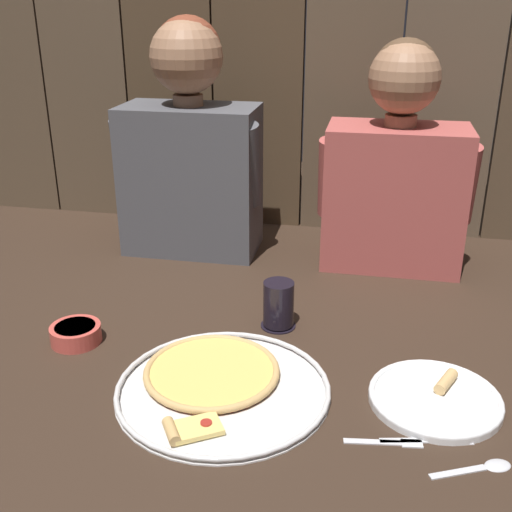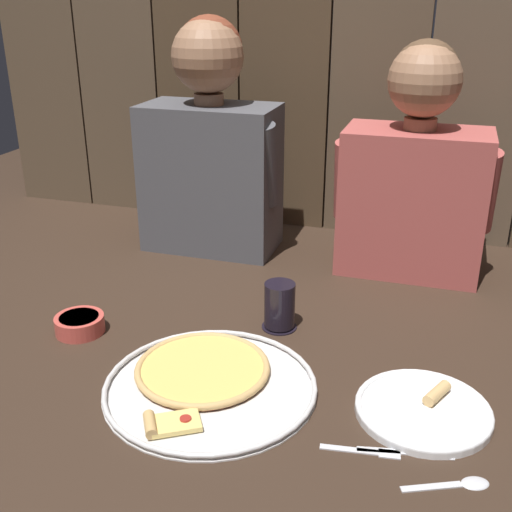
{
  "view_description": "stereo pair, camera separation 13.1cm",
  "coord_description": "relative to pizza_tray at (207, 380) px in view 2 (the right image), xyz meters",
  "views": [
    {
      "loc": [
        0.22,
        -1.08,
        0.69
      ],
      "look_at": [
        -0.01,
        0.1,
        0.18
      ],
      "focal_mm": 43.95,
      "sensor_mm": 36.0,
      "label": 1
    },
    {
      "loc": [
        0.35,
        -1.05,
        0.69
      ],
      "look_at": [
        -0.01,
        0.1,
        0.18
      ],
      "focal_mm": 43.95,
      "sensor_mm": 36.0,
      "label": 2
    }
  ],
  "objects": [
    {
      "name": "table_fork",
      "position": [
        0.31,
        -0.1,
        -0.01
      ],
      "size": [
        0.13,
        0.03,
        0.01
      ],
      "color": "silver",
      "rests_on": "ground"
    },
    {
      "name": "ground_plane",
      "position": [
        0.04,
        0.12,
        -0.01
      ],
      "size": [
        3.2,
        3.2,
        0.0
      ],
      "primitive_type": "plane",
      "color": "#332319"
    },
    {
      "name": "diner_right",
      "position": [
        0.31,
        0.66,
        0.26
      ],
      "size": [
        0.4,
        0.2,
        0.59
      ],
      "color": "#AD4C47",
      "rests_on": "ground"
    },
    {
      "name": "drinking_glass",
      "position": [
        0.07,
        0.25,
        0.04
      ],
      "size": [
        0.08,
        0.08,
        0.11
      ],
      "color": "black",
      "rests_on": "ground"
    },
    {
      "name": "dipping_bowl",
      "position": [
        -0.34,
        0.1,
        0.01
      ],
      "size": [
        0.11,
        0.11,
        0.04
      ],
      "color": "#CC4C42",
      "rests_on": "ground"
    },
    {
      "name": "table_spoon",
      "position": [
        0.47,
        -0.13,
        -0.01
      ],
      "size": [
        0.14,
        0.08,
        0.01
      ],
      "color": "silver",
      "rests_on": "ground"
    },
    {
      "name": "dinner_plate",
      "position": [
        0.4,
        0.03,
        -0.0
      ],
      "size": [
        0.24,
        0.24,
        0.03
      ],
      "color": "white",
      "rests_on": "ground"
    },
    {
      "name": "pizza_tray",
      "position": [
        0.0,
        0.0,
        0.0
      ],
      "size": [
        0.4,
        0.4,
        0.03
      ],
      "color": "silver",
      "rests_on": "ground"
    },
    {
      "name": "table_knife",
      "position": [
        0.38,
        -0.08,
        -0.01
      ],
      "size": [
        0.16,
        0.05,
        0.01
      ],
      "color": "silver",
      "rests_on": "ground"
    },
    {
      "name": "diner_left",
      "position": [
        -0.24,
        0.66,
        0.29
      ],
      "size": [
        0.41,
        0.2,
        0.64
      ],
      "color": "#4C4C51",
      "rests_on": "ground"
    }
  ]
}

